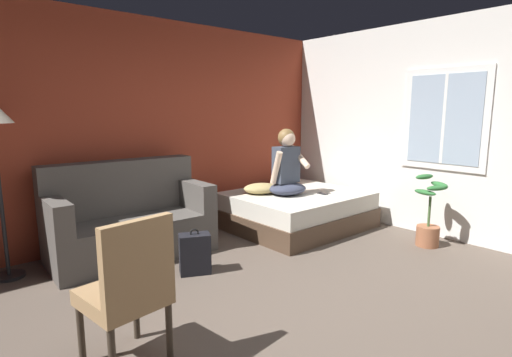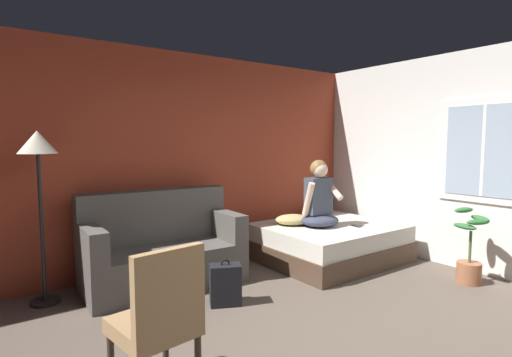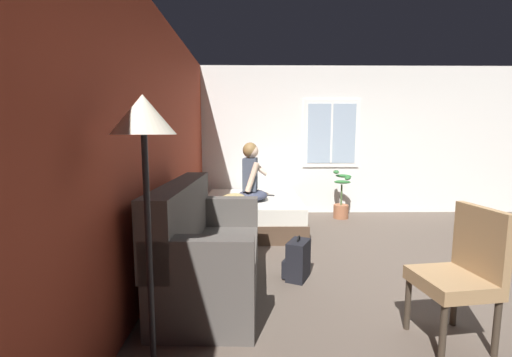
{
  "view_description": "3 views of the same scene",
  "coord_description": "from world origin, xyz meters",
  "px_view_note": "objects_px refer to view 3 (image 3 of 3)",
  "views": [
    {
      "loc": [
        -2.01,
        -1.84,
        1.6
      ],
      "look_at": [
        1.1,
        1.8,
        0.77
      ],
      "focal_mm": 28.0,
      "sensor_mm": 36.0,
      "label": 1
    },
    {
      "loc": [
        -2.01,
        -1.84,
        1.6
      ],
      "look_at": [
        0.76,
        1.99,
        1.16
      ],
      "focal_mm": 28.0,
      "sensor_mm": 36.0,
      "label": 2
    },
    {
      "loc": [
        -3.39,
        1.88,
        1.48
      ],
      "look_at": [
        1.12,
        1.82,
        0.89
      ],
      "focal_mm": 24.0,
      "sensor_mm": 36.0,
      "label": 3
    }
  ],
  "objects_px": {
    "side_chair": "(462,270)",
    "throw_pillow": "(233,199)",
    "backpack": "(297,260)",
    "bed": "(253,213)",
    "couch": "(205,251)",
    "floor_lamp": "(144,144)",
    "person_seated": "(252,177)",
    "potted_plant": "(341,201)",
    "cell_phone": "(270,195)"
  },
  "relations": [
    {
      "from": "couch",
      "to": "floor_lamp",
      "type": "xyz_separation_m",
      "value": [
        -1.16,
        0.17,
        1.04
      ]
    },
    {
      "from": "throw_pillow",
      "to": "cell_phone",
      "type": "distance_m",
      "value": 0.83
    },
    {
      "from": "throw_pillow",
      "to": "potted_plant",
      "type": "xyz_separation_m",
      "value": [
        1.01,
        -1.85,
        -0.25
      ]
    },
    {
      "from": "backpack",
      "to": "cell_phone",
      "type": "relative_size",
      "value": 3.18
    },
    {
      "from": "backpack",
      "to": "bed",
      "type": "bearing_deg",
      "value": 13.28
    },
    {
      "from": "floor_lamp",
      "to": "potted_plant",
      "type": "height_order",
      "value": "floor_lamp"
    },
    {
      "from": "backpack",
      "to": "couch",
      "type": "bearing_deg",
      "value": 106.86
    },
    {
      "from": "person_seated",
      "to": "floor_lamp",
      "type": "bearing_deg",
      "value": 169.21
    },
    {
      "from": "backpack",
      "to": "floor_lamp",
      "type": "bearing_deg",
      "value": 143.21
    },
    {
      "from": "throw_pillow",
      "to": "person_seated",
      "type": "bearing_deg",
      "value": -49.91
    },
    {
      "from": "backpack",
      "to": "cell_phone",
      "type": "distance_m",
      "value": 2.15
    },
    {
      "from": "bed",
      "to": "side_chair",
      "type": "height_order",
      "value": "side_chair"
    },
    {
      "from": "couch",
      "to": "side_chair",
      "type": "relative_size",
      "value": 1.76
    },
    {
      "from": "person_seated",
      "to": "floor_lamp",
      "type": "height_order",
      "value": "floor_lamp"
    },
    {
      "from": "bed",
      "to": "floor_lamp",
      "type": "xyz_separation_m",
      "value": [
        -3.35,
        0.62,
        1.19
      ]
    },
    {
      "from": "person_seated",
      "to": "potted_plant",
      "type": "distance_m",
      "value": 1.85
    },
    {
      "from": "cell_phone",
      "to": "potted_plant",
      "type": "bearing_deg",
      "value": 113.2
    },
    {
      "from": "person_seated",
      "to": "backpack",
      "type": "xyz_separation_m",
      "value": [
        -1.73,
        -0.47,
        -0.64
      ]
    },
    {
      "from": "potted_plant",
      "to": "bed",
      "type": "bearing_deg",
      "value": 111.23
    },
    {
      "from": "person_seated",
      "to": "cell_phone",
      "type": "height_order",
      "value": "person_seated"
    },
    {
      "from": "cell_phone",
      "to": "person_seated",
      "type": "bearing_deg",
      "value": -32.6
    },
    {
      "from": "cell_phone",
      "to": "floor_lamp",
      "type": "xyz_separation_m",
      "value": [
        -3.55,
        0.91,
        0.94
      ]
    },
    {
      "from": "throw_pillow",
      "to": "floor_lamp",
      "type": "distance_m",
      "value": 3.09
    },
    {
      "from": "side_chair",
      "to": "cell_phone",
      "type": "relative_size",
      "value": 6.81
    },
    {
      "from": "backpack",
      "to": "floor_lamp",
      "type": "height_order",
      "value": "floor_lamp"
    },
    {
      "from": "cell_phone",
      "to": "throw_pillow",
      "type": "bearing_deg",
      "value": -37.47
    },
    {
      "from": "throw_pillow",
      "to": "potted_plant",
      "type": "distance_m",
      "value": 2.12
    },
    {
      "from": "couch",
      "to": "backpack",
      "type": "distance_m",
      "value": 0.96
    },
    {
      "from": "bed",
      "to": "throw_pillow",
      "type": "relative_size",
      "value": 3.71
    },
    {
      "from": "side_chair",
      "to": "throw_pillow",
      "type": "bearing_deg",
      "value": 33.74
    },
    {
      "from": "couch",
      "to": "side_chair",
      "type": "distance_m",
      "value": 2.08
    },
    {
      "from": "side_chair",
      "to": "throw_pillow",
      "type": "relative_size",
      "value": 2.04
    },
    {
      "from": "throw_pillow",
      "to": "backpack",
      "type": "bearing_deg",
      "value": -154.23
    },
    {
      "from": "bed",
      "to": "throw_pillow",
      "type": "height_order",
      "value": "throw_pillow"
    },
    {
      "from": "side_chair",
      "to": "throw_pillow",
      "type": "height_order",
      "value": "side_chair"
    },
    {
      "from": "couch",
      "to": "potted_plant",
      "type": "bearing_deg",
      "value": -35.77
    },
    {
      "from": "person_seated",
      "to": "backpack",
      "type": "bearing_deg",
      "value": -164.94
    },
    {
      "from": "couch",
      "to": "backpack",
      "type": "relative_size",
      "value": 3.77
    },
    {
      "from": "backpack",
      "to": "potted_plant",
      "type": "distance_m",
      "value": 2.76
    },
    {
      "from": "bed",
      "to": "side_chair",
      "type": "distance_m",
      "value": 3.35
    },
    {
      "from": "couch",
      "to": "throw_pillow",
      "type": "distance_m",
      "value": 1.8
    },
    {
      "from": "floor_lamp",
      "to": "potted_plant",
      "type": "bearing_deg",
      "value": -28.9
    },
    {
      "from": "couch",
      "to": "side_chair",
      "type": "height_order",
      "value": "couch"
    },
    {
      "from": "backpack",
      "to": "throw_pillow",
      "type": "relative_size",
      "value": 0.95
    },
    {
      "from": "person_seated",
      "to": "side_chair",
      "type": "bearing_deg",
      "value": -152.44
    },
    {
      "from": "couch",
      "to": "backpack",
      "type": "bearing_deg",
      "value": -73.14
    },
    {
      "from": "couch",
      "to": "side_chair",
      "type": "bearing_deg",
      "value": -113.08
    },
    {
      "from": "backpack",
      "to": "floor_lamp",
      "type": "relative_size",
      "value": 0.27
    },
    {
      "from": "bed",
      "to": "person_seated",
      "type": "distance_m",
      "value": 0.63
    },
    {
      "from": "potted_plant",
      "to": "throw_pillow",
      "type": "bearing_deg",
      "value": 118.79
    }
  ]
}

